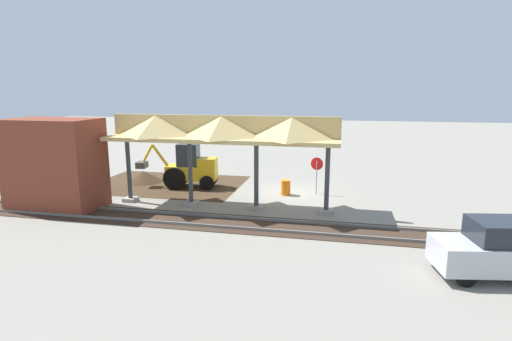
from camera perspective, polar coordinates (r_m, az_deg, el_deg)
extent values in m
plane|color=gray|center=(24.41, 4.76, -3.25)|extent=(120.00, 120.00, 0.00)
cube|color=#42301E|center=(27.26, -12.57, -1.91)|extent=(9.85, 7.00, 0.01)
cube|color=#9E998E|center=(20.75, 9.97, -5.77)|extent=(0.70, 0.70, 0.20)
cylinder|color=#383D42|center=(20.32, 10.13, -1.19)|extent=(0.24, 0.24, 3.60)
cube|color=#9E998E|center=(21.17, 0.04, -5.25)|extent=(0.70, 0.70, 0.20)
cylinder|color=#383D42|center=(20.74, 0.04, -0.75)|extent=(0.24, 0.24, 3.60)
cube|color=#9E998E|center=(22.18, -9.22, -4.62)|extent=(0.70, 0.70, 0.20)
cylinder|color=#383D42|center=(21.77, -9.36, -0.31)|extent=(0.24, 0.24, 3.60)
cube|color=#9E998E|center=(23.71, -17.47, -3.95)|extent=(0.70, 0.70, 0.20)
cylinder|color=#383D42|center=(23.33, -17.72, 0.08)|extent=(0.24, 0.24, 3.60)
cube|color=tan|center=(20.87, -4.86, 4.58)|extent=(12.11, 3.20, 0.20)
cube|color=tan|center=(20.80, -4.89, 6.36)|extent=(12.11, 0.20, 1.10)
pyramid|color=tan|center=(20.05, 5.16, 6.16)|extent=(3.27, 3.20, 1.10)
pyramid|color=tan|center=(20.80, -4.89, 6.36)|extent=(3.27, 3.20, 1.10)
pyramid|color=tan|center=(22.13, -14.00, 6.37)|extent=(3.27, 3.20, 1.10)
cube|color=slate|center=(19.21, 2.67, -7.11)|extent=(60.00, 0.08, 0.15)
cube|color=slate|center=(17.87, 1.91, -8.55)|extent=(60.00, 0.08, 0.15)
cube|color=#38281E|center=(18.56, 2.30, -7.98)|extent=(60.00, 2.58, 0.03)
cylinder|color=gray|center=(24.19, 8.63, -0.98)|extent=(0.06, 0.06, 2.05)
cylinder|color=red|center=(24.03, 8.69, 0.96)|extent=(0.74, 0.23, 0.76)
cube|color=yellow|center=(25.97, -9.14, -0.26)|extent=(3.34, 1.71, 0.90)
cube|color=#1E262D|center=(25.81, -9.65, 2.24)|extent=(1.44, 1.33, 1.40)
cube|color=yellow|center=(25.61, -6.96, 1.23)|extent=(1.29, 1.24, 0.50)
cylinder|color=black|center=(26.93, -10.76, -0.48)|extent=(1.43, 0.48, 1.40)
cylinder|color=black|center=(25.59, -11.58, -1.15)|extent=(1.43, 0.48, 1.40)
cylinder|color=black|center=(26.47, -6.49, -1.12)|extent=(0.93, 0.42, 0.90)
cylinder|color=black|center=(25.22, -7.04, -1.76)|extent=(0.93, 0.42, 0.90)
cylinder|color=yellow|center=(26.32, -13.58, 2.17)|extent=(1.08, 0.32, 1.41)
cylinder|color=yellow|center=(26.59, -15.30, 2.17)|extent=(0.91, 0.28, 1.39)
cube|color=#47474C|center=(26.83, -15.99, 0.79)|extent=(0.70, 0.87, 0.40)
cone|color=#42301E|center=(28.44, -15.78, -1.53)|extent=(5.49, 5.49, 1.49)
cube|color=brown|center=(23.40, -26.77, 0.83)|extent=(4.60, 2.70, 4.73)
cube|color=#B7B7BC|center=(15.87, 31.44, -10.27)|extent=(4.43, 2.43, 0.95)
cube|color=#1E232B|center=(15.70, 32.44, -7.35)|extent=(2.58, 1.91, 0.73)
cylinder|color=black|center=(14.82, 27.82, -13.38)|extent=(0.63, 0.30, 0.60)
cylinder|color=black|center=(16.04, 25.57, -11.27)|extent=(0.63, 0.30, 0.60)
cylinder|color=orange|center=(23.93, 4.27, -2.43)|extent=(0.56, 0.56, 0.90)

